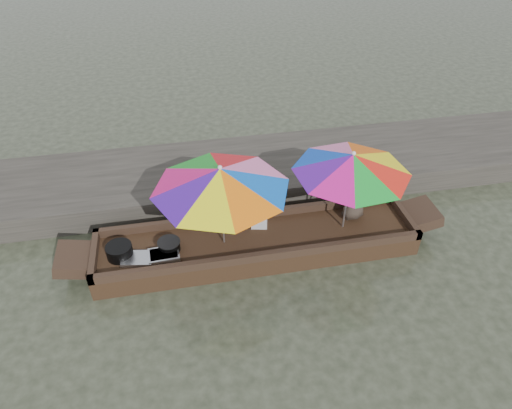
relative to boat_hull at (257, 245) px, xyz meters
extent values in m
plane|color=#292E1F|center=(0.00, 0.00, -0.17)|extent=(80.00, 80.00, 0.00)
cube|color=#2D2B26|center=(0.00, 2.20, 0.08)|extent=(22.00, 2.20, 0.50)
cube|color=black|center=(0.00, 0.00, 0.00)|extent=(5.55, 1.20, 0.35)
cylinder|color=black|center=(-2.31, -0.02, 0.29)|extent=(0.43, 0.43, 0.23)
cube|color=silver|center=(-1.60, -0.18, 0.22)|extent=(0.52, 0.37, 0.09)
cube|color=silver|center=(-2.03, -0.17, 0.21)|extent=(0.55, 0.43, 0.06)
cylinder|color=black|center=(-1.50, -0.02, 0.26)|extent=(0.36, 0.36, 0.17)
cube|color=silver|center=(0.10, 0.31, 0.30)|extent=(0.32, 0.28, 0.26)
imported|color=#3B3128|center=(1.81, 0.24, 0.72)|extent=(0.61, 0.47, 1.10)
camera|label=1|loc=(-1.15, -5.79, 5.48)|focal=32.00mm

